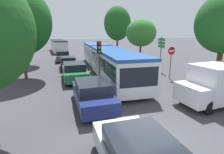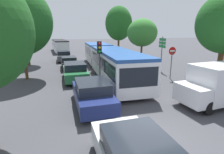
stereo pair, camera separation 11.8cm
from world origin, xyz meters
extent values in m
plane|color=#3D3D42|center=(0.00, 0.00, 0.00)|extent=(200.00, 200.00, 0.00)
cube|color=silver|center=(1.53, 7.99, 1.34)|extent=(3.48, 10.01, 2.12)
cube|color=black|center=(1.53, 7.99, 1.72)|extent=(3.47, 9.62, 0.93)
cube|color=#234C93|center=(1.53, 7.99, 2.51)|extent=(3.48, 10.01, 0.21)
cube|color=silver|center=(2.33, 17.25, 1.34)|extent=(3.21, 6.92, 2.12)
cube|color=black|center=(2.33, 17.25, 1.72)|extent=(3.21, 6.65, 0.93)
cube|color=#234C93|center=(2.33, 17.25, 2.51)|extent=(3.21, 6.92, 0.21)
cylinder|color=black|center=(2.00, 13.39, 1.34)|extent=(2.03, 1.20, 1.95)
cube|color=black|center=(1.10, 3.14, 1.60)|extent=(2.32, 0.30, 1.14)
cylinder|color=black|center=(2.35, 4.76, 0.52)|extent=(0.40, 1.06, 1.03)
cylinder|color=black|center=(0.15, 4.96, 0.52)|extent=(0.40, 1.06, 1.03)
cylinder|color=black|center=(2.90, 11.02, 0.52)|extent=(0.40, 1.06, 1.03)
cylinder|color=black|center=(0.70, 11.21, 0.52)|extent=(0.40, 1.06, 1.03)
cylinder|color=black|center=(3.44, 17.16, 0.52)|extent=(0.40, 1.06, 1.03)
cylinder|color=black|center=(1.23, 17.35, 0.52)|extent=(0.40, 1.06, 1.03)
cube|color=silver|center=(-1.69, 33.62, 1.26)|extent=(2.94, 11.46, 1.98)
cube|color=black|center=(-1.69, 33.62, 1.62)|extent=(2.94, 10.89, 0.83)
cube|color=black|center=(-1.69, 33.62, 2.35)|extent=(2.94, 11.46, 0.20)
cylinder|color=black|center=(-2.89, 37.33, 0.49)|extent=(0.33, 1.00, 0.99)
cylinder|color=black|center=(-0.77, 37.41, 0.49)|extent=(0.33, 1.00, 0.99)
cylinder|color=black|center=(-2.62, 30.17, 0.49)|extent=(0.33, 1.00, 0.99)
cylinder|color=black|center=(-0.51, 30.25, 0.49)|extent=(0.33, 1.00, 0.99)
cube|color=black|center=(-1.48, -1.93, 1.19)|extent=(1.71, 2.25, 0.52)
cylinder|color=black|center=(-2.16, -0.47, 0.32)|extent=(0.24, 0.64, 0.63)
cylinder|color=black|center=(-0.68, -0.53, 0.32)|extent=(0.24, 0.64, 0.63)
cube|color=navy|center=(-1.46, 3.67, 0.62)|extent=(2.00, 4.38, 0.70)
cube|color=black|center=(-1.47, 3.57, 1.23)|extent=(1.77, 2.33, 0.53)
cylinder|color=black|center=(-2.17, 5.08, 0.33)|extent=(0.25, 0.67, 0.66)
cylinder|color=black|center=(-0.64, 5.02, 0.33)|extent=(0.25, 0.67, 0.66)
cylinder|color=black|center=(-2.29, 2.32, 0.33)|extent=(0.25, 0.67, 0.66)
cylinder|color=black|center=(-0.75, 2.26, 0.33)|extent=(0.25, 0.67, 0.66)
cube|color=#236638|center=(-1.64, 9.61, 0.63)|extent=(2.05, 4.47, 0.71)
cube|color=black|center=(-1.65, 9.50, 1.26)|extent=(1.81, 2.37, 0.54)
cylinder|color=black|center=(-2.37, 11.05, 0.34)|extent=(0.26, 0.68, 0.67)
cylinder|color=black|center=(-0.80, 10.98, 0.34)|extent=(0.26, 0.68, 0.67)
cylinder|color=black|center=(-2.49, 8.23, 0.34)|extent=(0.26, 0.68, 0.67)
cylinder|color=black|center=(-0.92, 8.17, 0.34)|extent=(0.26, 0.68, 0.67)
cube|color=black|center=(-1.64, 14.81, 0.56)|extent=(1.83, 4.01, 0.64)
cube|color=black|center=(-1.64, 14.72, 1.13)|extent=(1.62, 2.13, 0.49)
cylinder|color=black|center=(-2.29, 16.10, 0.30)|extent=(0.23, 0.61, 0.60)
cylinder|color=black|center=(-0.88, 16.05, 0.30)|extent=(0.23, 0.61, 0.60)
cylinder|color=black|center=(-2.39, 13.58, 0.30)|extent=(0.23, 0.61, 0.60)
cylinder|color=black|center=(-0.99, 13.52, 0.30)|extent=(0.23, 0.61, 0.60)
cube|color=#47474C|center=(-1.81, 20.47, 0.61)|extent=(1.98, 4.34, 0.69)
cube|color=black|center=(-1.82, 20.37, 1.22)|extent=(1.75, 2.30, 0.53)
cylinder|color=black|center=(-2.52, 21.87, 0.33)|extent=(0.25, 0.66, 0.65)
cylinder|color=black|center=(-1.00, 21.81, 0.33)|extent=(0.25, 0.66, 0.65)
cylinder|color=black|center=(-2.63, 19.14, 0.33)|extent=(0.25, 0.66, 0.65)
cylinder|color=black|center=(-1.11, 19.08, 0.33)|extent=(0.25, 0.66, 0.65)
cube|color=silver|center=(3.43, 1.59, 0.84)|extent=(0.96, 1.93, 1.00)
cylinder|color=black|center=(3.86, 0.76, 0.36)|extent=(0.73, 0.26, 0.72)
cylinder|color=black|center=(3.80, 2.44, 0.36)|extent=(0.73, 0.26, 0.72)
cylinder|color=#56595E|center=(-0.07, 7.24, 1.70)|extent=(0.12, 0.12, 3.40)
cube|color=black|center=(-0.07, 7.24, 2.95)|extent=(0.35, 0.28, 0.90)
sphere|color=red|center=(-0.09, 7.09, 3.23)|extent=(0.18, 0.18, 0.18)
sphere|color=#EAAD14|center=(-0.09, 7.09, 2.95)|extent=(0.18, 0.18, 0.18)
sphere|color=green|center=(-0.09, 7.09, 2.67)|extent=(0.18, 0.18, 0.18)
cylinder|color=#56595E|center=(6.47, 7.34, 1.20)|extent=(0.08, 0.08, 2.40)
cylinder|color=red|center=(6.47, 7.34, 2.47)|extent=(0.70, 0.03, 0.70)
cube|color=white|center=(6.47, 7.32, 2.47)|extent=(0.50, 0.04, 0.14)
cylinder|color=#56595E|center=(7.46, 10.30, 1.80)|extent=(0.10, 0.10, 3.60)
cube|color=#197A38|center=(7.46, 10.30, 3.30)|extent=(0.27, 1.39, 0.28)
cube|color=#197A38|center=(7.46, 10.30, 2.96)|extent=(0.27, 1.39, 0.28)
cube|color=#197A38|center=(7.46, 10.30, 2.62)|extent=(0.27, 1.39, 0.28)
cylinder|color=#51381E|center=(-5.64, 11.23, 1.42)|extent=(0.25, 0.25, 2.84)
ellipsoid|color=#1E561E|center=(-5.64, 11.23, 4.93)|extent=(5.14, 5.14, 5.55)
ellipsoid|color=#33752D|center=(-5.65, 10.97, 4.09)|extent=(3.09, 3.09, 3.05)
cylinder|color=#51381E|center=(-6.23, 18.60, 1.66)|extent=(0.36, 0.36, 3.32)
ellipsoid|color=#33752D|center=(-6.23, 18.60, 5.13)|extent=(5.00, 5.00, 4.83)
cylinder|color=#51381E|center=(8.53, 4.35, 1.53)|extent=(0.39, 0.39, 3.05)
ellipsoid|color=#1E561E|center=(8.42, 4.64, 4.02)|extent=(2.45, 2.45, 2.37)
cylinder|color=#51381E|center=(8.17, 15.99, 1.30)|extent=(0.26, 0.26, 2.60)
ellipsoid|color=#33752D|center=(8.17, 15.99, 3.96)|extent=(3.98, 3.98, 3.63)
ellipsoid|color=#1E561E|center=(7.93, 15.89, 3.41)|extent=(2.39, 2.39, 1.99)
cylinder|color=#51381E|center=(8.24, 24.88, 1.65)|extent=(0.35, 0.35, 3.30)
ellipsoid|color=#1E561E|center=(8.24, 24.88, 5.52)|extent=(4.76, 4.76, 5.93)
ellipsoid|color=#286623|center=(7.73, 25.22, 4.63)|extent=(2.85, 2.85, 3.26)
camera|label=1|loc=(-3.50, -5.25, 4.05)|focal=28.00mm
camera|label=2|loc=(-3.39, -5.29, 4.05)|focal=28.00mm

